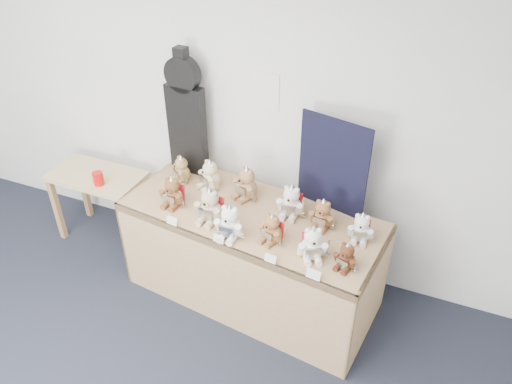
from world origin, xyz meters
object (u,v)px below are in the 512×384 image
at_px(teddy_back_far_left, 181,170).
at_px(teddy_back_centre_left, 246,184).
at_px(teddy_front_far_right, 312,244).
at_px(teddy_front_centre, 230,223).
at_px(teddy_front_left, 210,207).
at_px(side_table, 99,186).
at_px(display_table, 246,238).
at_px(teddy_back_right, 322,215).
at_px(red_cup, 98,179).
at_px(teddy_back_left, 210,176).
at_px(teddy_front_right, 272,229).
at_px(teddy_back_centre_right, 291,202).
at_px(teddy_front_far_left, 173,193).
at_px(teddy_front_end, 346,257).
at_px(guitar_case, 186,114).
at_px(teddy_back_end, 361,229).

bearing_deg(teddy_back_far_left, teddy_back_centre_left, 35.04).
relative_size(teddy_front_far_right, teddy_back_far_left, 1.12).
bearing_deg(teddy_front_centre, teddy_front_left, 150.94).
xyz_separation_m(side_table, teddy_front_centre, (1.53, -0.46, 0.37)).
xyz_separation_m(display_table, teddy_back_right, (0.53, 0.14, 0.28)).
relative_size(red_cup, teddy_back_left, 0.44).
xyz_separation_m(teddy_front_left, teddy_front_right, (0.50, -0.05, -0.02)).
xyz_separation_m(teddy_front_far_right, teddy_back_centre_right, (-0.28, 0.39, 0.00)).
bearing_deg(teddy_front_far_right, red_cup, 146.35).
xyz_separation_m(teddy_front_far_left, teddy_back_right, (1.12, 0.18, -0.01)).
bearing_deg(teddy_front_centre, teddy_front_end, -0.63).
height_order(teddy_front_right, teddy_back_left, teddy_back_left).
distance_m(guitar_case, teddy_back_centre_right, 1.11).
xyz_separation_m(teddy_back_left, teddy_back_centre_right, (0.72, -0.10, 0.00)).
relative_size(display_table, teddy_back_end, 8.47).
distance_m(teddy_front_end, teddy_back_left, 1.33).
xyz_separation_m(teddy_front_far_right, teddy_back_right, (-0.03, 0.34, -0.01)).
height_order(side_table, red_cup, red_cup).
height_order(teddy_front_end, teddy_back_right, teddy_back_right).
relative_size(teddy_front_left, teddy_back_far_left, 1.24).
distance_m(red_cup, teddy_front_far_right, 2.03).
height_order(red_cup, teddy_back_centre_left, teddy_back_centre_left).
distance_m(red_cup, teddy_back_right, 1.98).
xyz_separation_m(teddy_front_far_right, teddy_back_end, (0.26, 0.30, -0.01)).
bearing_deg(teddy_back_right, teddy_front_end, -47.93).
bearing_deg(teddy_front_end, teddy_front_far_left, -171.12).
relative_size(teddy_back_centre_left, teddy_back_centre_right, 1.05).
bearing_deg(side_table, teddy_back_left, 2.74).
relative_size(teddy_back_centre_right, teddy_back_end, 1.16).
bearing_deg(teddy_back_far_left, teddy_front_far_left, -33.99).
relative_size(red_cup, teddy_front_right, 0.48).
distance_m(red_cup, teddy_front_right, 1.72).
bearing_deg(teddy_front_right, red_cup, -170.08).
bearing_deg(teddy_front_end, teddy_back_centre_left, 168.21).
distance_m(teddy_front_left, teddy_back_centre_right, 0.59).
bearing_deg(teddy_back_centre_left, teddy_front_far_left, -121.72).
distance_m(red_cup, teddy_back_centre_left, 1.34).
relative_size(teddy_front_end, teddy_back_far_left, 0.90).
height_order(teddy_front_far_left, teddy_front_centre, teddy_front_centre).
bearing_deg(teddy_back_centre_right, teddy_back_right, -10.49).
height_order(red_cup, teddy_back_end, teddy_back_end).
height_order(teddy_back_left, teddy_back_far_left, teddy_back_left).
bearing_deg(side_table, teddy_front_far_left, -15.41).
relative_size(guitar_case, teddy_front_end, 4.85).
bearing_deg(teddy_front_far_left, teddy_back_far_left, 111.95).
bearing_deg(teddy_back_far_left, teddy_back_centre_right, 30.93).
bearing_deg(teddy_back_end, teddy_back_centre_left, 165.42).
bearing_deg(teddy_front_centre, teddy_front_far_right, 0.66).
bearing_deg(teddy_front_left, display_table, 28.61).
bearing_deg(teddy_back_end, teddy_back_right, 167.83).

